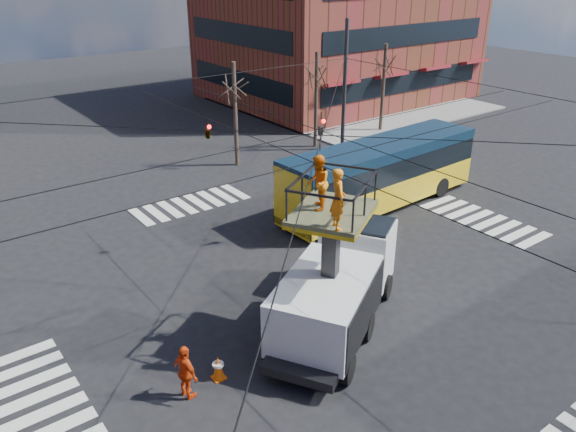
{
  "coord_description": "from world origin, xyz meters",
  "views": [
    {
      "loc": [
        -11.61,
        -13.54,
        11.17
      ],
      "look_at": [
        0.05,
        1.93,
        2.26
      ],
      "focal_mm": 35.0,
      "sensor_mm": 36.0,
      "label": 1
    }
  ],
  "objects_px": {
    "city_bus": "(381,173)",
    "traffic_cone": "(218,367)",
    "worker_ground": "(186,373)",
    "utility_truck": "(337,271)",
    "flagger": "(369,221)"
  },
  "relations": [
    {
      "from": "worker_ground",
      "to": "city_bus",
      "type": "bearing_deg",
      "value": -73.13
    },
    {
      "from": "utility_truck",
      "to": "flagger",
      "type": "height_order",
      "value": "utility_truck"
    },
    {
      "from": "worker_ground",
      "to": "flagger",
      "type": "xyz_separation_m",
      "value": [
        10.81,
        3.92,
        0.03
      ]
    },
    {
      "from": "city_bus",
      "to": "traffic_cone",
      "type": "bearing_deg",
      "value": -156.47
    },
    {
      "from": "traffic_cone",
      "to": "flagger",
      "type": "xyz_separation_m",
      "value": [
        9.73,
        3.78,
        0.5
      ]
    },
    {
      "from": "utility_truck",
      "to": "worker_ground",
      "type": "height_order",
      "value": "utility_truck"
    },
    {
      "from": "city_bus",
      "to": "worker_ground",
      "type": "height_order",
      "value": "city_bus"
    },
    {
      "from": "utility_truck",
      "to": "traffic_cone",
      "type": "distance_m",
      "value": 4.82
    },
    {
      "from": "traffic_cone",
      "to": "worker_ground",
      "type": "relative_size",
      "value": 0.45
    },
    {
      "from": "worker_ground",
      "to": "flagger",
      "type": "distance_m",
      "value": 11.5
    },
    {
      "from": "city_bus",
      "to": "traffic_cone",
      "type": "relative_size",
      "value": 14.67
    },
    {
      "from": "traffic_cone",
      "to": "flagger",
      "type": "distance_m",
      "value": 10.45
    },
    {
      "from": "worker_ground",
      "to": "flagger",
      "type": "relative_size",
      "value": 0.96
    },
    {
      "from": "utility_truck",
      "to": "flagger",
      "type": "relative_size",
      "value": 4.08
    },
    {
      "from": "utility_truck",
      "to": "traffic_cone",
      "type": "bearing_deg",
      "value": 149.15
    }
  ]
}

